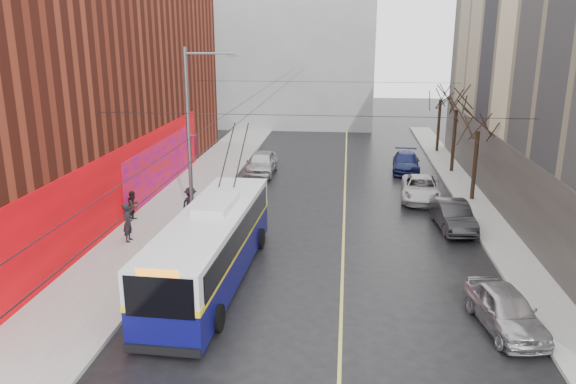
# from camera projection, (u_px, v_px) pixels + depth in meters

# --- Properties ---
(ground) EXTENTS (140.00, 140.00, 0.00)m
(ground) POSITION_uv_depth(u_px,v_px,m) (296.00, 330.00, 18.93)
(ground) COLOR black
(ground) RESTS_ON ground
(sidewalk_left) EXTENTS (4.00, 60.00, 0.15)m
(sidewalk_left) POSITION_uv_depth(u_px,v_px,m) (173.00, 211.00, 31.19)
(sidewalk_left) COLOR gray
(sidewalk_left) RESTS_ON ground
(sidewalk_right) EXTENTS (2.00, 60.00, 0.15)m
(sidewalk_right) POSITION_uv_depth(u_px,v_px,m) (487.00, 222.00, 29.47)
(sidewalk_right) COLOR gray
(sidewalk_right) RESTS_ON ground
(lane_line) EXTENTS (0.12, 50.00, 0.01)m
(lane_line) POSITION_uv_depth(u_px,v_px,m) (344.00, 207.00, 32.16)
(lane_line) COLOR #BFB74C
(lane_line) RESTS_ON ground
(building_left) EXTENTS (12.11, 36.00, 14.00)m
(building_left) POSITION_uv_depth(u_px,v_px,m) (40.00, 81.00, 32.00)
(building_left) COLOR #5A1D12
(building_left) RESTS_ON ground
(building_far) EXTENTS (20.50, 12.10, 18.00)m
(building_far) POSITION_uv_depth(u_px,v_px,m) (279.00, 38.00, 60.06)
(building_far) COLOR gray
(building_far) RESTS_ON ground
(streetlight_pole) EXTENTS (2.65, 0.60, 9.00)m
(streetlight_pole) POSITION_uv_depth(u_px,v_px,m) (192.00, 133.00, 27.77)
(streetlight_pole) COLOR slate
(streetlight_pole) RESTS_ON ground
(catenary_wires) EXTENTS (18.00, 60.00, 0.22)m
(catenary_wires) POSITION_uv_depth(u_px,v_px,m) (276.00, 95.00, 31.58)
(catenary_wires) COLOR black
(tree_near) EXTENTS (3.20, 3.20, 6.40)m
(tree_near) POSITION_uv_depth(u_px,v_px,m) (479.00, 118.00, 31.94)
(tree_near) COLOR black
(tree_near) RESTS_ON ground
(tree_mid) EXTENTS (3.20, 3.20, 6.68)m
(tree_mid) POSITION_uv_depth(u_px,v_px,m) (457.00, 99.00, 38.55)
(tree_mid) COLOR black
(tree_mid) RESTS_ON ground
(tree_far) EXTENTS (3.20, 3.20, 6.57)m
(tree_far) POSITION_uv_depth(u_px,v_px,m) (441.00, 90.00, 45.28)
(tree_far) COLOR black
(tree_far) RESTS_ON ground
(puddle) EXTENTS (2.19, 3.82, 0.01)m
(puddle) POSITION_uv_depth(u_px,v_px,m) (180.00, 314.00, 20.02)
(puddle) COLOR black
(puddle) RESTS_ON ground
(pigeons_flying) EXTENTS (2.28, 3.81, 1.09)m
(pigeons_flying) POSITION_uv_depth(u_px,v_px,m) (268.00, 85.00, 27.12)
(pigeons_flying) COLOR slate
(trolleybus) EXTENTS (3.04, 11.75, 5.52)m
(trolleybus) POSITION_uv_depth(u_px,v_px,m) (211.00, 245.00, 22.23)
(trolleybus) COLOR #0A0A4F
(trolleybus) RESTS_ON ground
(parked_car_a) EXTENTS (2.35, 4.35, 1.41)m
(parked_car_a) POSITION_uv_depth(u_px,v_px,m) (505.00, 309.00, 18.87)
(parked_car_a) COLOR #A0A0A4
(parked_car_a) RESTS_ON ground
(parked_car_b) EXTENTS (1.89, 4.41, 1.41)m
(parked_car_b) POSITION_uv_depth(u_px,v_px,m) (453.00, 215.00, 28.47)
(parked_car_b) COLOR #27272A
(parked_car_b) RESTS_ON ground
(parked_car_c) EXTENTS (2.71, 5.10, 1.37)m
(parked_car_c) POSITION_uv_depth(u_px,v_px,m) (421.00, 188.00, 33.48)
(parked_car_c) COLOR #BDBEC0
(parked_car_c) RESTS_ON ground
(parked_car_d) EXTENTS (2.22, 4.75, 1.34)m
(parked_car_d) POSITION_uv_depth(u_px,v_px,m) (406.00, 162.00, 40.24)
(parked_car_d) COLOR #161E4F
(parked_car_d) RESTS_ON ground
(following_car) EXTENTS (1.94, 4.79, 1.63)m
(following_car) POSITION_uv_depth(u_px,v_px,m) (261.00, 163.00, 39.38)
(following_car) COLOR #BAB9BE
(following_car) RESTS_ON ground
(pedestrian_a) EXTENTS (0.50, 0.71, 1.85)m
(pedestrian_a) POSITION_uv_depth(u_px,v_px,m) (128.00, 222.00, 26.32)
(pedestrian_a) COLOR black
(pedestrian_a) RESTS_ON sidewalk_left
(pedestrian_b) EXTENTS (0.76, 0.89, 1.57)m
(pedestrian_b) POSITION_uv_depth(u_px,v_px,m) (133.00, 206.00, 29.33)
(pedestrian_b) COLOR black
(pedestrian_b) RESTS_ON sidewalk_left
(pedestrian_c) EXTENTS (1.32, 1.13, 1.77)m
(pedestrian_c) POSITION_uv_depth(u_px,v_px,m) (191.00, 204.00, 29.30)
(pedestrian_c) COLOR black
(pedestrian_c) RESTS_ON sidewalk_left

